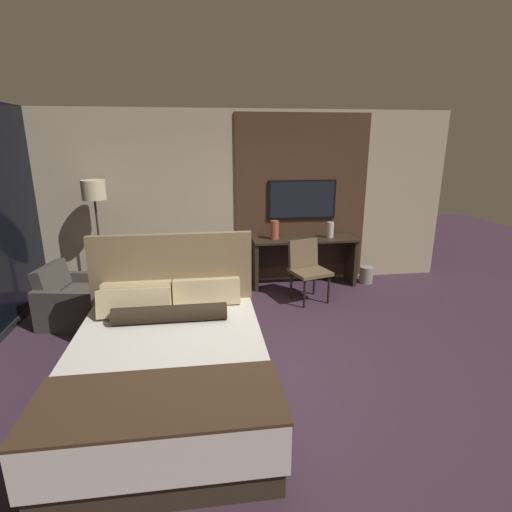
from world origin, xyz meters
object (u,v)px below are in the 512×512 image
at_px(tv, 302,199).
at_px(waste_bin, 366,275).
at_px(bed, 168,367).
at_px(armchair_by_window, 77,302).
at_px(desk_chair, 307,265).
at_px(vase_tall, 330,230).
at_px(desk, 303,253).
at_px(floor_lamp, 95,200).
at_px(vase_short, 274,230).

height_order(tv, waste_bin, tv).
distance_m(bed, tv, 3.84).
xyz_separation_m(tv, armchair_by_window, (-3.34, -1.15, -1.14)).
distance_m(desk_chair, waste_bin, 1.37).
bearing_deg(vase_tall, armchair_by_window, -166.46).
distance_m(tv, desk_chair, 1.21).
distance_m(desk, vase_tall, 0.58).
relative_size(desk, floor_lamp, 0.95).
bearing_deg(waste_bin, floor_lamp, -179.54).
bearing_deg(vase_short, desk_chair, -59.22).
relative_size(tv, waste_bin, 4.03).
relative_size(bed, armchair_by_window, 2.25).
bearing_deg(armchair_by_window, desk, -63.92).
distance_m(armchair_by_window, vase_short, 3.07).
distance_m(vase_short, waste_bin, 1.77).
xyz_separation_m(desk, waste_bin, (1.08, -0.10, -0.39)).
bearing_deg(waste_bin, vase_short, 176.87).
bearing_deg(desk_chair, tv, 66.09).
relative_size(floor_lamp, vase_tall, 6.96).
distance_m(bed, desk_chair, 2.95).
xyz_separation_m(tv, vase_tall, (0.43, -0.25, -0.47)).
xyz_separation_m(tv, vase_short, (-0.49, -0.22, -0.45)).
relative_size(tv, vase_short, 3.79).
height_order(bed, tv, tv).
relative_size(armchair_by_window, floor_lamp, 0.56).
distance_m(desk, tv, 0.88).
relative_size(tv, vase_tall, 4.41).
bearing_deg(desk, tv, 90.00).
bearing_deg(waste_bin, desk_chair, -155.06).
bearing_deg(floor_lamp, desk, 2.40).
distance_m(desk, vase_short, 0.64).
xyz_separation_m(floor_lamp, waste_bin, (4.25, 0.03, -1.36)).
bearing_deg(desk, waste_bin, -5.24).
relative_size(desk_chair, vase_short, 3.03).
relative_size(floor_lamp, waste_bin, 6.37).
height_order(tv, floor_lamp, floor_lamp).
relative_size(tv, floor_lamp, 0.63).
height_order(floor_lamp, waste_bin, floor_lamp).
bearing_deg(bed, tv, 57.35).
height_order(desk, armchair_by_window, desk).
bearing_deg(armchair_by_window, vase_tall, -66.23).
xyz_separation_m(bed, desk, (2.00, 2.91, 0.17)).
xyz_separation_m(desk, floor_lamp, (-3.17, -0.13, 0.97)).
distance_m(vase_tall, vase_short, 0.92).
xyz_separation_m(vase_short, waste_bin, (1.57, -0.09, -0.81)).
bearing_deg(desk, vase_short, -178.49).
bearing_deg(floor_lamp, vase_short, 2.56).
relative_size(vase_tall, waste_bin, 0.92).
bearing_deg(waste_bin, desk, 174.76).
height_order(floor_lamp, vase_tall, floor_lamp).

